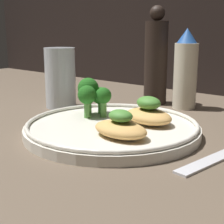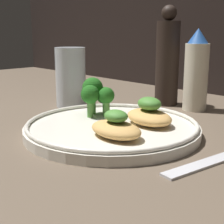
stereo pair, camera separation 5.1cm
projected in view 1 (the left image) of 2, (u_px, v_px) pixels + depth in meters
ground_plane at (112, 137)px, 51.70cm from camera, size 180.00×180.00×1.00cm
plate at (112, 128)px, 51.34cm from camera, size 26.19×26.19×2.00cm
grilled_meat_front at (120, 127)px, 45.31cm from camera, size 8.44×5.78×3.70cm
grilled_meat_middle at (148, 114)px, 51.78cm from camera, size 9.38×7.37×4.17cm
broccoli_bunch at (93, 94)px, 56.15cm from camera, size 6.15×6.57×6.18cm
sauce_bottle at (185, 71)px, 66.70cm from camera, size 4.54×4.54×15.54cm
pepper_grinder at (156, 60)px, 70.73cm from camera, size 4.73×4.73×20.00cm
drinking_glass at (60, 78)px, 68.05cm from camera, size 6.05×6.05×11.83cm
fork at (224, 154)px, 42.52cm from camera, size 4.07×17.83×0.60cm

